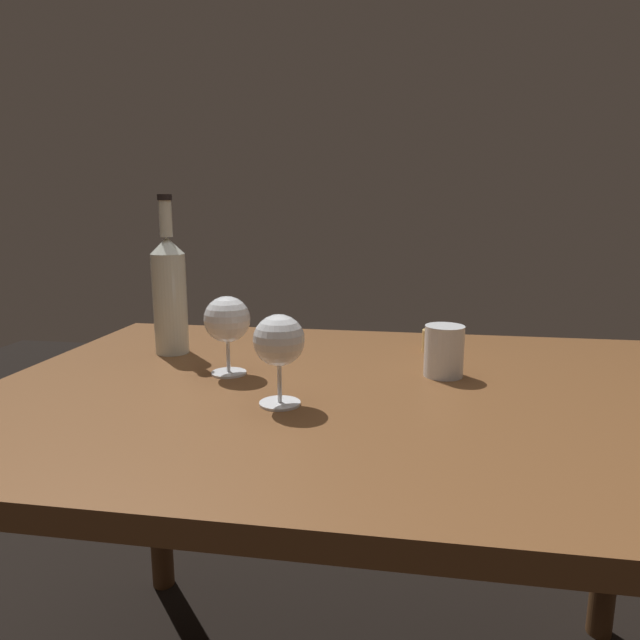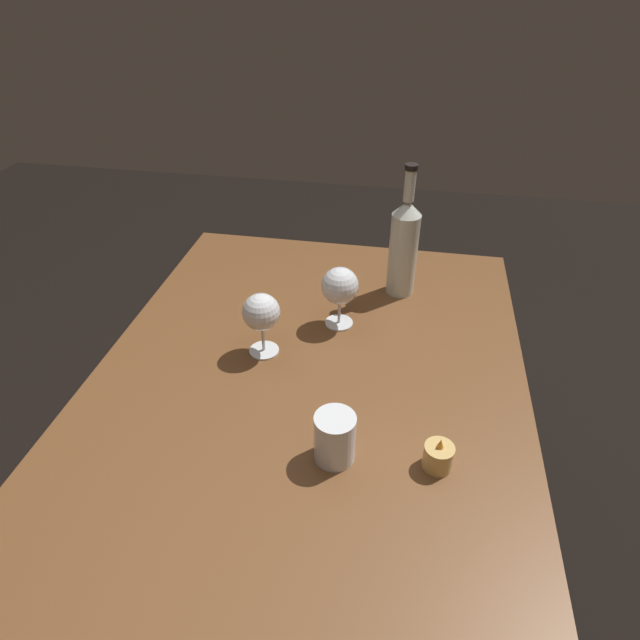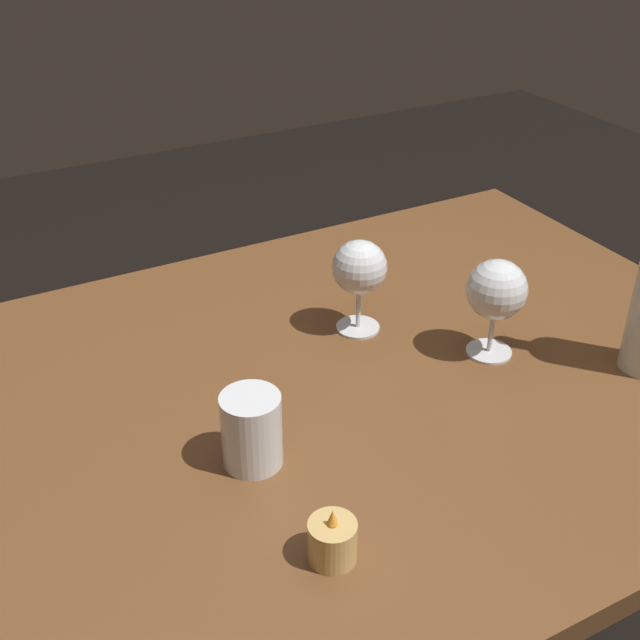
% 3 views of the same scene
% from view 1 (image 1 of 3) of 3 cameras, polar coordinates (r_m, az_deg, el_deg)
% --- Properties ---
extents(dining_table, '(1.30, 0.90, 0.74)m').
position_cam_1_polar(dining_table, '(1.01, 3.92, -11.66)').
color(dining_table, brown).
rests_on(dining_table, ground).
extents(wine_glass_left, '(0.09, 0.09, 0.15)m').
position_cam_1_polar(wine_glass_left, '(1.04, -9.54, -0.08)').
color(wine_glass_left, white).
rests_on(wine_glass_left, dining_table).
extents(wine_glass_right, '(0.08, 0.08, 0.15)m').
position_cam_1_polar(wine_glass_right, '(0.86, -4.24, -2.33)').
color(wine_glass_right, white).
rests_on(wine_glass_right, dining_table).
extents(wine_bottle, '(0.07, 0.07, 0.33)m').
position_cam_1_polar(wine_bottle, '(1.22, -15.22, 2.77)').
color(wine_bottle, silver).
rests_on(wine_bottle, dining_table).
extents(water_tumbler, '(0.07, 0.07, 0.10)m').
position_cam_1_polar(water_tumbler, '(1.05, 12.63, -3.42)').
color(water_tumbler, white).
rests_on(water_tumbler, dining_table).
extents(votive_candle, '(0.05, 0.05, 0.07)m').
position_cam_1_polar(votive_candle, '(1.23, 11.65, -2.18)').
color(votive_candle, '#DBB266').
rests_on(votive_candle, dining_table).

